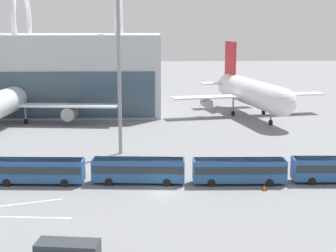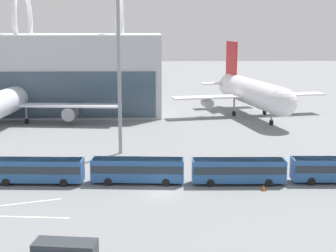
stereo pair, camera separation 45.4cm
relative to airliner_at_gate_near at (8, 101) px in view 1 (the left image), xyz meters
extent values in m
plane|color=slate|center=(29.84, -43.67, -4.69)|extent=(440.00, 440.00, 0.00)
torus|color=white|center=(-0.20, 15.88, 16.11)|extent=(1.10, 15.51, 15.51)
torus|color=white|center=(21.43, 15.88, 16.11)|extent=(1.10, 15.51, 15.51)
cylinder|color=silver|center=(-0.16, -1.54, 0.05)|extent=(8.73, 37.67, 5.00)
cone|color=silver|center=(1.72, 17.04, 0.05)|extent=(5.55, 8.64, 4.75)
cube|color=silver|center=(0.07, 0.72, -0.83)|extent=(44.06, 8.17, 0.35)
cylinder|color=gray|center=(12.30, -0.51, -2.42)|extent=(3.06, 4.23, 2.68)
cube|color=#19724C|center=(1.63, 16.14, 5.47)|extent=(1.06, 6.55, 9.35)
cube|color=silver|center=(1.63, 16.14, 0.55)|extent=(13.25, 4.49, 0.28)
cylinder|color=gray|center=(3.31, 0.40, -2.30)|extent=(0.36, 0.36, 3.69)
cylinder|color=black|center=(3.31, 0.40, -4.14)|extent=(0.56, 1.14, 1.10)
cylinder|color=white|center=(50.39, 7.28, 0.60)|extent=(11.22, 30.06, 5.53)
sphere|color=white|center=(53.29, -7.21, 0.60)|extent=(5.41, 5.41, 5.41)
cone|color=white|center=(47.49, 21.77, 0.60)|extent=(6.42, 7.39, 5.25)
cube|color=white|center=(50.04, 9.05, -0.37)|extent=(34.71, 10.36, 0.35)
cylinder|color=gray|center=(59.56, 10.95, -1.63)|extent=(2.65, 3.76, 2.02)
cylinder|color=gray|center=(40.52, 7.14, -1.63)|extent=(2.65, 3.76, 2.02)
cube|color=red|center=(47.63, 21.06, 6.23)|extent=(1.71, 6.67, 9.60)
cube|color=white|center=(47.63, 21.06, 1.15)|extent=(14.71, 5.96, 0.28)
cylinder|color=gray|center=(52.34, -2.44, -2.05)|extent=(0.36, 0.36, 4.19)
cylinder|color=black|center=(52.34, -2.44, -4.14)|extent=(0.66, 1.17, 1.10)
cylinder|color=gray|center=(53.56, 9.75, -2.05)|extent=(0.36, 0.36, 4.19)
cylinder|color=black|center=(53.56, 9.75, -4.14)|extent=(0.66, 1.17, 1.10)
cylinder|color=gray|center=(46.52, 8.34, -2.05)|extent=(0.36, 0.36, 4.19)
cylinder|color=black|center=(46.52, 8.34, -4.14)|extent=(0.66, 1.17, 1.10)
cube|color=#285693|center=(14.21, -39.34, -2.92)|extent=(11.77, 3.13, 2.80)
cube|color=#232D38|center=(14.21, -39.34, -2.64)|extent=(11.54, 3.15, 0.98)
cube|color=silver|center=(14.21, -39.34, -1.58)|extent=(11.42, 3.04, 0.12)
cylinder|color=black|center=(17.88, -38.37, -4.19)|extent=(1.01, 0.35, 1.00)
cylinder|color=black|center=(17.76, -40.69, -4.19)|extent=(1.01, 0.35, 1.00)
cylinder|color=black|center=(10.66, -37.99, -4.19)|extent=(1.01, 0.35, 1.00)
cylinder|color=black|center=(10.54, -40.31, -4.19)|extent=(1.01, 0.35, 1.00)
cube|color=#285693|center=(26.90, -39.54, -2.92)|extent=(11.80, 3.33, 2.80)
cube|color=#232D38|center=(26.90, -39.54, -2.64)|extent=(11.57, 3.34, 0.98)
cube|color=silver|center=(26.90, -39.54, -1.58)|extent=(11.45, 3.23, 0.12)
cylinder|color=black|center=(30.59, -38.63, -4.19)|extent=(1.02, 0.37, 1.00)
cylinder|color=black|center=(30.43, -40.95, -4.19)|extent=(1.02, 0.37, 1.00)
cylinder|color=black|center=(23.38, -38.12, -4.19)|extent=(1.02, 0.37, 1.00)
cylinder|color=black|center=(23.22, -40.44, -4.19)|extent=(1.02, 0.37, 1.00)
cube|color=#285693|center=(39.60, -40.20, -2.92)|extent=(11.70, 2.74, 2.80)
cube|color=#232D38|center=(39.60, -40.20, -2.64)|extent=(11.47, 2.77, 0.98)
cube|color=silver|center=(39.60, -40.20, -1.58)|extent=(11.35, 2.66, 0.12)
cylinder|color=black|center=(43.23, -39.10, -4.19)|extent=(1.01, 0.32, 1.00)
cylinder|color=black|center=(43.19, -41.42, -4.19)|extent=(1.01, 0.32, 1.00)
cylinder|color=black|center=(36.01, -38.97, -4.19)|extent=(1.01, 0.32, 1.00)
cylinder|color=black|center=(35.96, -41.29, -4.19)|extent=(1.01, 0.32, 1.00)
cylinder|color=black|center=(48.72, -38.72, -4.19)|extent=(1.01, 0.33, 1.00)
cylinder|color=black|center=(48.64, -41.04, -4.19)|extent=(1.01, 0.33, 1.00)
cube|color=#2D3338|center=(21.51, -61.91, -3.52)|extent=(5.48, 2.84, 1.76)
cube|color=#232D38|center=(21.51, -61.91, -3.24)|extent=(5.33, 2.84, 0.53)
cylinder|color=gray|center=(23.76, -24.12, 7.29)|extent=(0.57, 0.57, 23.96)
cube|color=silver|center=(13.60, -46.81, -4.69)|extent=(9.39, 3.37, 0.01)
cube|color=silver|center=(14.72, -50.80, -4.69)|extent=(10.94, 1.27, 0.01)
cube|color=black|center=(42.22, -42.96, -4.68)|extent=(0.60, 0.60, 0.02)
cone|color=#EA5914|center=(42.22, -42.96, -4.32)|extent=(0.45, 0.45, 0.69)
camera|label=1|loc=(28.55, -102.17, 15.17)|focal=55.00mm
camera|label=2|loc=(29.00, -102.18, 15.17)|focal=55.00mm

